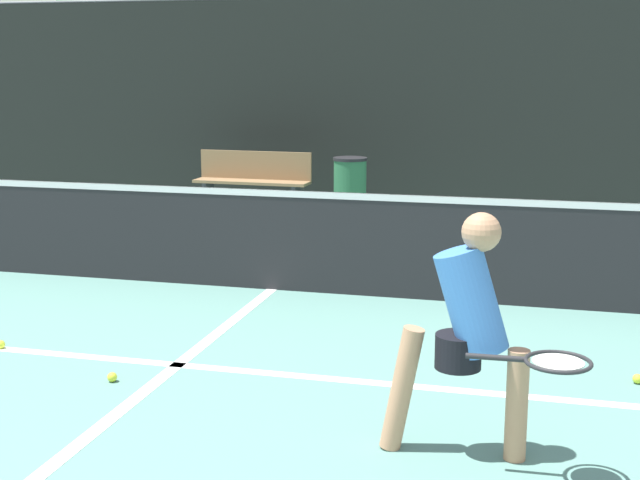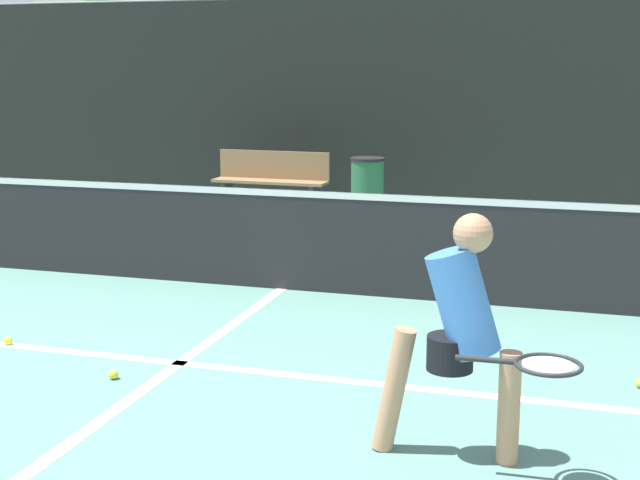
% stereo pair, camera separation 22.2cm
% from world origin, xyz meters
% --- Properties ---
extents(court_service_line, '(8.25, 0.10, 0.01)m').
position_xyz_m(court_service_line, '(0.00, 5.12, 0.00)').
color(court_service_line, white).
rests_on(court_service_line, ground).
extents(court_center_mark, '(0.10, 5.34, 0.01)m').
position_xyz_m(court_center_mark, '(0.00, 4.67, 0.00)').
color(court_center_mark, white).
rests_on(court_center_mark, ground).
extents(net, '(11.09, 0.09, 1.07)m').
position_xyz_m(net, '(0.00, 7.34, 0.51)').
color(net, slate).
rests_on(net, ground).
extents(fence_back, '(24.00, 0.06, 3.06)m').
position_xyz_m(fence_back, '(0.00, 12.50, 1.52)').
color(fence_back, black).
rests_on(fence_back, ground).
extents(player_practicing, '(1.12, 0.51, 1.35)m').
position_xyz_m(player_practicing, '(2.12, 4.16, 0.74)').
color(player_practicing, tan).
rests_on(player_practicing, ground).
extents(tennis_ball_scattered_1, '(0.07, 0.07, 0.07)m').
position_xyz_m(tennis_ball_scattered_1, '(-1.43, 5.13, 0.03)').
color(tennis_ball_scattered_1, '#D1E033').
rests_on(tennis_ball_scattered_1, ground).
extents(tennis_ball_scattered_6, '(0.07, 0.07, 0.07)m').
position_xyz_m(tennis_ball_scattered_6, '(-0.29, 4.70, 0.03)').
color(tennis_ball_scattered_6, '#D1E033').
rests_on(tennis_ball_scattered_6, ground).
extents(courtside_bench, '(1.68, 0.42, 0.86)m').
position_xyz_m(courtside_bench, '(-1.60, 11.50, 0.47)').
color(courtside_bench, olive).
rests_on(courtside_bench, ground).
extents(trash_bin, '(0.46, 0.46, 0.85)m').
position_xyz_m(trash_bin, '(-0.13, 11.23, 0.43)').
color(trash_bin, '#28603D').
rests_on(trash_bin, ground).
extents(parked_car, '(1.88, 3.91, 1.41)m').
position_xyz_m(parked_car, '(-2.12, 15.11, 0.59)').
color(parked_car, '#B7B7BC').
rests_on(parked_car, ground).
extents(building_far, '(36.00, 2.40, 5.43)m').
position_xyz_m(building_far, '(0.00, 31.36, 2.72)').
color(building_far, beige).
rests_on(building_far, ground).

